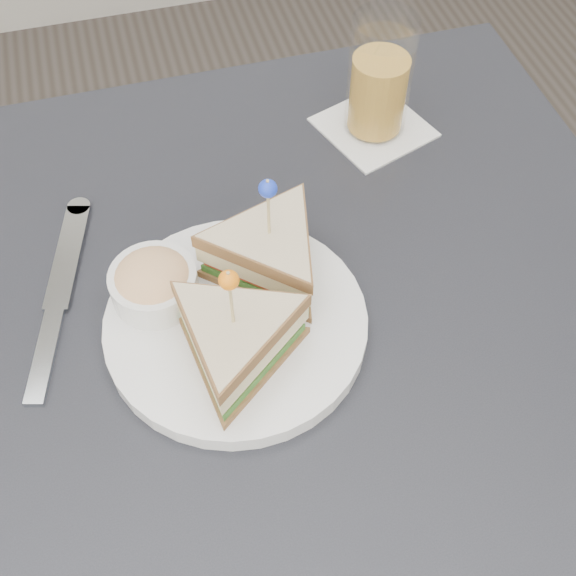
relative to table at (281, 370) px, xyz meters
The scene contains 5 objects.
ground_plane 0.67m from the table, ahead, with size 3.50×3.50×0.00m, color #3F3833.
table is the anchor object (origin of this frame).
plate_meal 0.12m from the table, 155.19° to the left, with size 0.28×0.28×0.14m.
cutlery_knife 0.23m from the table, 156.38° to the left, with size 0.09×0.24×0.01m.
drink_set 0.33m from the table, 53.62° to the left, with size 0.14×0.14×0.14m.
Camera 1 is at (-0.09, -0.36, 1.32)m, focal length 45.00 mm.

